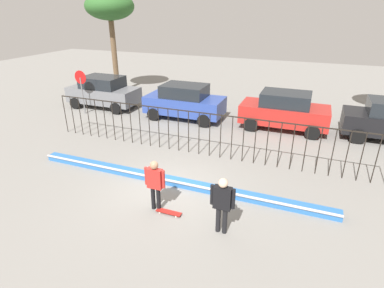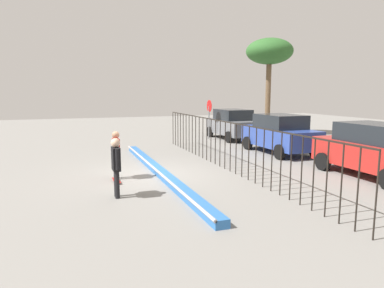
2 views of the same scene
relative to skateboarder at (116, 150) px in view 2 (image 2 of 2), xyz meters
The scene contains 11 objects.
ground_plane 1.49m from the skateboarder, 97.50° to the left, with size 60.00×60.00×0.00m, color gray.
bowl_coping_ledge 1.77m from the skateboarder, 95.41° to the left, with size 11.00×0.40×0.27m.
perimeter_fence 4.19m from the skateboarder, 91.99° to the left, with size 14.04×0.04×1.87m.
skateboarder is the anchor object (origin of this frame).
skateboard 1.05m from the skateboarder, 10.05° to the right, with size 0.80×0.20×0.07m.
camera_operator 2.19m from the skateboarder, ahead, with size 0.69×0.26×1.70m.
parked_car_gray 11.59m from the skateboarder, 133.41° to the left, with size 4.30×2.12×1.90m.
parked_car_blue 8.63m from the skateboarder, 106.82° to the left, with size 4.30×2.12×1.90m.
parked_car_red 9.04m from the skateboarder, 71.88° to the left, with size 4.30×2.12×1.90m.
stop_sign 10.80m from the skateboarder, 140.12° to the left, with size 0.76×0.07×2.50m.
palm_tree_short 15.75m from the skateboarder, 128.17° to the left, with size 3.23×3.23×6.67m.
Camera 2 is at (11.95, -2.61, 2.96)m, focal length 32.14 mm.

